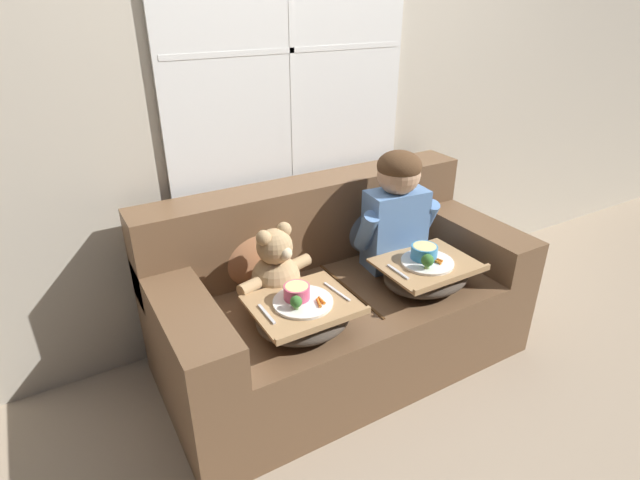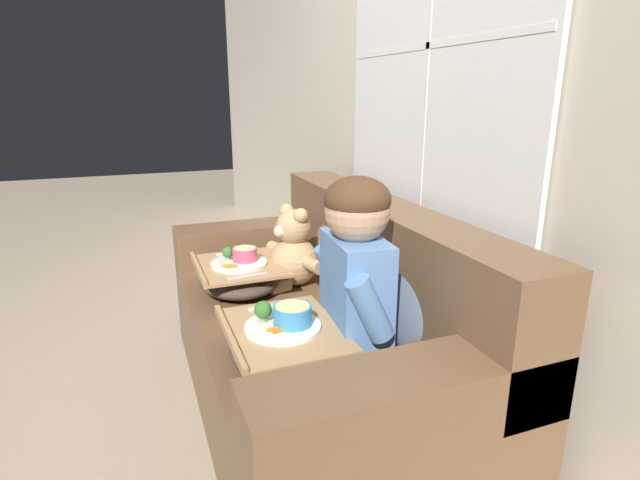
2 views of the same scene
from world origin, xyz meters
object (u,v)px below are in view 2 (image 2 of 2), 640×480
at_px(lap_tray_teddy, 239,276).
at_px(child_figure, 356,259).
at_px(couch, 322,338).
at_px(lap_tray_child, 283,343).
at_px(throw_pillow_behind_teddy, 335,243).
at_px(throw_pillow_behind_child, 408,294).
at_px(teddy_bear, 293,252).

bearing_deg(lap_tray_teddy, child_figure, 20.88).
height_order(couch, lap_tray_child, couch).
bearing_deg(lap_tray_teddy, throw_pillow_behind_teddy, 89.91).
xyz_separation_m(couch, lap_tray_child, (0.33, -0.26, 0.19)).
bearing_deg(lap_tray_teddy, throw_pillow_behind_child, 34.44).
height_order(child_figure, teddy_bear, child_figure).
height_order(lap_tray_child, lap_tray_teddy, lap_tray_child).
bearing_deg(throw_pillow_behind_teddy, teddy_bear, -89.61).
height_order(couch, throw_pillow_behind_child, couch).
bearing_deg(couch, throw_pillow_behind_teddy, 150.13).
bearing_deg(teddy_bear, couch, 2.68).
distance_m(child_figure, teddy_bear, 0.68).
height_order(throw_pillow_behind_child, throw_pillow_behind_teddy, throw_pillow_behind_teddy).
bearing_deg(throw_pillow_behind_child, couch, -150.13).
bearing_deg(throw_pillow_behind_child, throw_pillow_behind_teddy, 180.00).
xyz_separation_m(throw_pillow_behind_teddy, child_figure, (0.66, -0.20, 0.15)).
xyz_separation_m(throw_pillow_behind_child, child_figure, (-0.00, -0.20, 0.15)).
distance_m(teddy_bear, lap_tray_teddy, 0.26).
relative_size(child_figure, lap_tray_child, 1.35).
height_order(child_figure, lap_tray_teddy, child_figure).
bearing_deg(throw_pillow_behind_teddy, child_figure, -16.95).
xyz_separation_m(throw_pillow_behind_teddy, lap_tray_teddy, (-0.00, -0.45, -0.11)).
distance_m(throw_pillow_behind_child, lap_tray_teddy, 0.80).
bearing_deg(teddy_bear, child_figure, 0.33).
bearing_deg(throw_pillow_behind_teddy, lap_tray_teddy, -90.09).
bearing_deg(lap_tray_child, teddy_bear, 159.37).
relative_size(throw_pillow_behind_child, child_figure, 0.65).
bearing_deg(throw_pillow_behind_child, teddy_bear, -162.72).
distance_m(teddy_bear, lap_tray_child, 0.70).
xyz_separation_m(throw_pillow_behind_child, teddy_bear, (-0.66, -0.20, -0.02)).
relative_size(throw_pillow_behind_child, throw_pillow_behind_teddy, 0.97).
bearing_deg(throw_pillow_behind_child, child_figure, -90.03).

